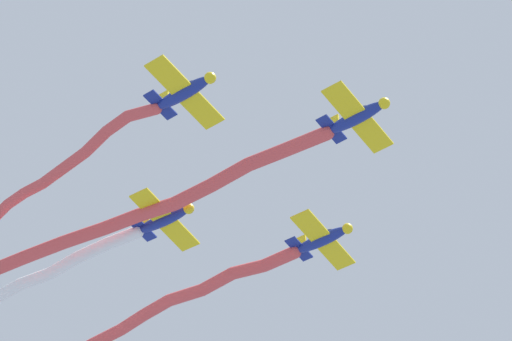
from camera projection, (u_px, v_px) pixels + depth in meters
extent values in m
ellipsoid|color=navy|center=(356.00, 118.00, 76.00)|extent=(4.45, 1.79, 0.89)
sphere|color=yellow|center=(384.00, 103.00, 75.17)|extent=(0.90, 0.90, 0.76)
ellipsoid|color=black|center=(363.00, 111.00, 76.02)|extent=(1.19, 0.81, 0.48)
cube|color=yellow|center=(358.00, 118.00, 75.85)|extent=(2.79, 6.51, 0.12)
cube|color=navy|center=(331.00, 129.00, 76.78)|extent=(1.34, 2.60, 0.10)
cube|color=yellow|center=(332.00, 124.00, 77.08)|extent=(0.99, 0.33, 1.23)
cylinder|color=#DB4C4C|center=(306.00, 142.00, 77.48)|extent=(3.35, 1.73, 1.19)
cylinder|color=#DB4C4C|center=(267.00, 157.00, 78.52)|extent=(2.88, 1.83, 1.06)
cylinder|color=#DB4C4C|center=(230.00, 175.00, 79.27)|extent=(3.19, 1.72, 1.40)
cylinder|color=#DB4C4C|center=(193.00, 195.00, 80.10)|extent=(3.13, 1.70, 1.15)
cylinder|color=#DB4C4C|center=(157.00, 209.00, 81.06)|extent=(3.00, 1.86, 1.14)
cylinder|color=#DB4C4C|center=(122.00, 222.00, 82.06)|extent=(2.97, 1.75, 1.07)
cylinder|color=#DB4C4C|center=(85.00, 235.00, 82.89)|extent=(3.35, 2.23, 1.22)
cylinder|color=#DB4C4C|center=(45.00, 250.00, 83.44)|extent=(3.24, 2.16, 1.40)
cylinder|color=#DB4C4C|center=(9.00, 264.00, 83.95)|extent=(2.85, 1.89, 1.27)
sphere|color=#DB4C4C|center=(327.00, 133.00, 76.82)|extent=(0.96, 0.96, 0.96)
sphere|color=#DB4C4C|center=(285.00, 150.00, 78.14)|extent=(0.96, 0.96, 0.96)
sphere|color=#DB4C4C|center=(248.00, 165.00, 78.91)|extent=(0.96, 0.96, 0.96)
sphere|color=#DB4C4C|center=(211.00, 185.00, 79.64)|extent=(0.96, 0.96, 0.96)
sphere|color=#DB4C4C|center=(175.00, 204.00, 80.56)|extent=(0.96, 0.96, 0.96)
sphere|color=#DB4C4C|center=(139.00, 215.00, 81.55)|extent=(0.96, 0.96, 0.96)
sphere|color=#DB4C4C|center=(105.00, 228.00, 82.57)|extent=(0.96, 0.96, 0.96)
sphere|color=#DB4C4C|center=(64.00, 242.00, 83.21)|extent=(0.96, 0.96, 0.96)
sphere|color=#DB4C4C|center=(25.00, 257.00, 83.68)|extent=(0.96, 0.96, 0.96)
ellipsoid|color=navy|center=(321.00, 240.00, 83.18)|extent=(4.45, 1.92, 0.89)
sphere|color=yellow|center=(347.00, 229.00, 82.40)|extent=(0.92, 0.92, 0.76)
ellipsoid|color=black|center=(328.00, 233.00, 83.22)|extent=(1.20, 0.84, 0.48)
cube|color=yellow|center=(323.00, 240.00, 83.04)|extent=(2.98, 6.51, 0.12)
cube|color=navy|center=(299.00, 249.00, 83.93)|extent=(1.41, 2.60, 0.10)
cube|color=yellow|center=(300.00, 244.00, 84.23)|extent=(0.99, 0.36, 1.23)
cylinder|color=#DB4C4C|center=(279.00, 259.00, 84.63)|extent=(2.90, 1.35, 1.19)
cylinder|color=#DB4C4C|center=(248.00, 269.00, 85.84)|extent=(2.86, 1.72, 1.31)
cylinder|color=#DB4C4C|center=(217.00, 282.00, 87.03)|extent=(3.02, 1.31, 0.97)
cylinder|color=#DB4C4C|center=(186.00, 295.00, 88.50)|extent=(3.39, 1.56, 1.48)
cylinder|color=#DB4C4C|center=(157.00, 308.00, 89.90)|extent=(2.70, 1.22, 0.96)
cylinder|color=#DB4C4C|center=(133.00, 322.00, 91.06)|extent=(2.58, 1.13, 0.97)
cylinder|color=#DB4C4C|center=(106.00, 337.00, 92.15)|extent=(3.17, 1.57, 1.09)
sphere|color=#DB4C4C|center=(295.00, 252.00, 83.97)|extent=(0.93, 0.93, 0.93)
sphere|color=#DB4C4C|center=(264.00, 266.00, 85.30)|extent=(0.93, 0.93, 0.93)
sphere|color=#DB4C4C|center=(233.00, 273.00, 86.38)|extent=(0.93, 0.93, 0.93)
sphere|color=#DB4C4C|center=(202.00, 290.00, 87.69)|extent=(0.93, 0.93, 0.93)
sphere|color=#DB4C4C|center=(169.00, 300.00, 89.30)|extent=(0.93, 0.93, 0.93)
sphere|color=#DB4C4C|center=(144.00, 315.00, 90.49)|extent=(0.93, 0.93, 0.93)
sphere|color=#DB4C4C|center=(121.00, 329.00, 91.62)|extent=(0.93, 0.93, 0.93)
ellipsoid|color=navy|center=(183.00, 93.00, 74.98)|extent=(4.45, 1.78, 0.89)
sphere|color=yellow|center=(210.00, 78.00, 74.16)|extent=(0.90, 0.90, 0.76)
ellipsoid|color=black|center=(191.00, 86.00, 75.01)|extent=(1.19, 0.81, 0.48)
cube|color=yellow|center=(185.00, 93.00, 74.84)|extent=(2.77, 6.51, 0.12)
cube|color=navy|center=(160.00, 105.00, 75.77)|extent=(1.33, 2.60, 0.10)
cube|color=yellow|center=(162.00, 100.00, 76.07)|extent=(0.99, 0.32, 1.23)
cylinder|color=#DB4C4C|center=(142.00, 113.00, 76.42)|extent=(2.54, 1.37, 1.39)
cylinder|color=#DB4C4C|center=(117.00, 124.00, 77.69)|extent=(2.34, 0.81, 1.09)
cylinder|color=#DB4C4C|center=(96.00, 142.00, 79.00)|extent=(2.47, 0.89, 0.79)
cylinder|color=#DB4C4C|center=(74.00, 160.00, 80.39)|extent=(2.58, 0.80, 1.11)
cylinder|color=#DB4C4C|center=(53.00, 176.00, 82.08)|extent=(2.94, 0.89, 1.41)
cylinder|color=#DB4C4C|center=(33.00, 188.00, 83.80)|extent=(2.42, 0.86, 1.39)
cylinder|color=#DB4C4C|center=(16.00, 199.00, 85.38)|extent=(2.51, 0.85, 1.36)
cylinder|color=#DB4C4C|center=(0.00, 212.00, 87.08)|extent=(2.76, 1.08, 1.26)
sphere|color=#DB4C4C|center=(156.00, 109.00, 75.81)|extent=(0.77, 0.77, 0.77)
sphere|color=#DB4C4C|center=(128.00, 116.00, 77.02)|extent=(0.77, 0.77, 0.77)
sphere|color=#DB4C4C|center=(107.00, 131.00, 78.35)|extent=(0.77, 0.77, 0.77)
sphere|color=#DB4C4C|center=(85.00, 152.00, 79.65)|extent=(0.77, 0.77, 0.77)
sphere|color=#DB4C4C|center=(63.00, 168.00, 81.13)|extent=(0.77, 0.77, 0.77)
sphere|color=#DB4C4C|center=(42.00, 184.00, 83.04)|extent=(0.77, 0.77, 0.77)
sphere|color=#DB4C4C|center=(24.00, 193.00, 84.56)|extent=(0.77, 0.77, 0.77)
sphere|color=#DB4C4C|center=(8.00, 204.00, 86.19)|extent=(0.77, 0.77, 0.77)
ellipsoid|color=navy|center=(164.00, 220.00, 82.09)|extent=(4.44, 2.01, 0.89)
sphere|color=yellow|center=(189.00, 209.00, 81.34)|extent=(0.93, 0.93, 0.76)
ellipsoid|color=black|center=(170.00, 213.00, 82.14)|extent=(1.21, 0.86, 0.48)
cube|color=yellow|center=(165.00, 220.00, 81.95)|extent=(3.11, 6.51, 0.12)
cube|color=navy|center=(142.00, 229.00, 82.82)|extent=(1.46, 2.61, 0.10)
cube|color=yellow|center=(143.00, 224.00, 83.12)|extent=(0.99, 0.38, 1.23)
cylinder|color=white|center=(122.00, 238.00, 83.65)|extent=(3.17, 1.37, 1.44)
cylinder|color=white|center=(92.00, 251.00, 84.90)|extent=(2.73, 1.54, 0.94)
cylinder|color=white|center=(63.00, 266.00, 86.10)|extent=(3.17, 1.22, 1.10)
cylinder|color=white|center=(35.00, 279.00, 87.46)|extent=(2.94, 1.56, 1.19)
cylinder|color=white|center=(8.00, 291.00, 88.98)|extent=(3.27, 1.07, 1.39)
sphere|color=white|center=(138.00, 232.00, 82.85)|extent=(0.89, 0.89, 0.89)
sphere|color=white|center=(107.00, 244.00, 84.45)|extent=(0.89, 0.89, 0.89)
sphere|color=white|center=(78.00, 257.00, 85.35)|extent=(0.89, 0.89, 0.89)
sphere|color=white|center=(49.00, 274.00, 86.86)|extent=(0.89, 0.89, 0.89)
sphere|color=white|center=(21.00, 284.00, 88.06)|extent=(0.89, 0.89, 0.89)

